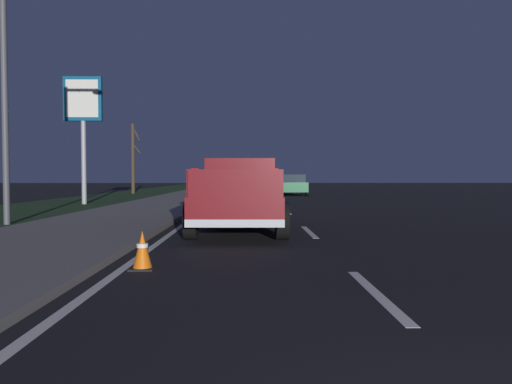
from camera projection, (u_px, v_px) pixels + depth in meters
name	position (u px, v px, depth m)	size (l,w,h in m)	color
ground	(273.00, 199.00, 28.28)	(144.00, 144.00, 0.00)	black
sidewalk_shoulder	(182.00, 198.00, 28.19)	(108.00, 4.00, 0.12)	slate
grass_verge	(103.00, 199.00, 28.12)	(108.00, 6.00, 0.01)	#1E3819
lane_markings	(234.00, 197.00, 30.02)	(108.00, 3.54, 0.01)	silver
pickup_truck	(240.00, 194.00, 11.95)	(5.45, 2.33, 1.87)	maroon
sedan_white	(287.00, 183.00, 40.89)	(4.41, 2.03, 1.54)	silver
sedan_green	(293.00, 185.00, 33.57)	(4.42, 2.05, 1.54)	#14592D
gas_price_sign	(83.00, 109.00, 22.48)	(0.27, 1.90, 6.38)	#99999E
street_light_near	(15.00, 66.00, 12.82)	(0.36, 1.97, 7.50)	#4C4C51
bare_tree_far	(133.00, 157.00, 36.78)	(0.87, 0.92, 5.71)	#423323
traffic_cone_near	(142.00, 250.00, 6.69)	(0.36, 0.36, 0.58)	black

